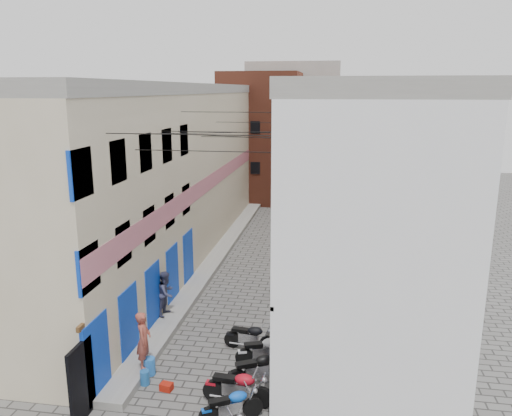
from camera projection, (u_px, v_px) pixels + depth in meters
The scene contains 18 objects.
plinth at pixel (217, 256), 26.32m from camera, with size 0.90×26.00×0.25m, color gray.
building_left at pixel (160, 173), 25.72m from camera, with size 5.10×27.00×9.00m.
building_right at pixel (357, 178), 24.20m from camera, with size 5.94×26.00×9.00m.
building_far_brick_left at pixel (261, 137), 39.58m from camera, with size 6.00×6.00×10.00m, color brown.
building_far_brick_right at pixel (325, 148), 40.95m from camera, with size 5.00×6.00×8.00m, color brown.
building_far_concrete at pixel (293, 126), 44.91m from camera, with size 8.00×5.00×11.00m, color gray.
far_shopfront at pixel (282, 192), 37.46m from camera, with size 2.00×0.30×2.40m, color black.
overhead_wires at pixel (233, 132), 19.24m from camera, with size 5.80×13.02×1.32m.
motorcycle_c at pixel (231, 404), 13.32m from camera, with size 0.56×1.79×1.03m, color #0C4AB9, non-canonical shape.
motorcycle_d at pixel (237, 385), 14.03m from camera, with size 0.65×2.04×1.18m, color #A30B19, non-canonical shape.
motorcycle_e at pixel (258, 367), 14.97m from camera, with size 0.63×2.00×1.16m, color black, non-canonical shape.
motorcycle_f at pixel (264, 349), 16.11m from camera, with size 0.60×1.89×1.10m, color silver, non-canonical shape.
motorcycle_g at pixel (250, 335), 17.03m from camera, with size 0.58×1.83×1.06m, color black, non-canonical shape.
person_a at pixel (144, 340), 15.41m from camera, with size 0.67×0.44×1.83m, color #9D4739.
person_b at pixel (166, 293), 19.08m from camera, with size 0.84×0.65×1.73m, color #393B56.
water_jug_near at pixel (145, 378), 15.07m from camera, with size 0.29×0.29×0.45m, color #205EA3.
water_jug_far at pixel (150, 366), 15.59m from camera, with size 0.35×0.35×0.55m, color blue.
red_crate at pixel (166, 387), 14.80m from camera, with size 0.35×0.27×0.22m, color #A2190B.
Camera 1 is at (4.00, -11.36, 8.72)m, focal length 35.00 mm.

